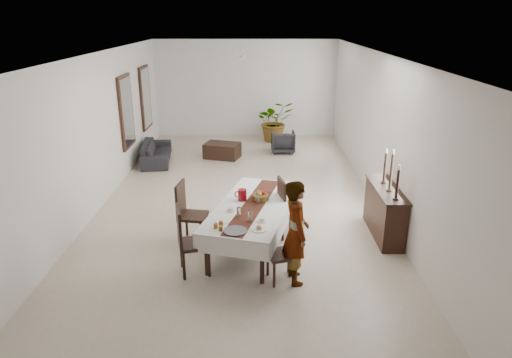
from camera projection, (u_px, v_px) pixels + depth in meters
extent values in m
cube|color=beige|center=(239.00, 203.00, 10.11)|extent=(6.00, 12.00, 0.00)
cube|color=white|center=(237.00, 54.00, 9.02)|extent=(6.00, 12.00, 0.02)
cube|color=silver|center=(246.00, 89.00, 15.21)|extent=(6.00, 0.02, 3.20)
cube|color=silver|center=(210.00, 303.00, 3.92)|extent=(6.00, 0.02, 3.20)
cube|color=silver|center=(96.00, 133.00, 9.58)|extent=(0.02, 12.00, 3.20)
cube|color=silver|center=(381.00, 133.00, 9.55)|extent=(0.02, 12.00, 3.20)
cube|color=black|center=(254.00, 207.00, 8.03)|extent=(1.63, 2.66, 0.05)
cylinder|color=black|center=(207.00, 255.00, 7.21)|extent=(0.09, 0.09, 0.72)
cylinder|color=black|center=(262.00, 262.00, 6.99)|extent=(0.09, 0.09, 0.72)
cylinder|color=black|center=(248.00, 200.00, 9.35)|extent=(0.09, 0.09, 0.72)
cylinder|color=black|center=(291.00, 204.00, 9.12)|extent=(0.09, 0.09, 0.72)
cube|color=silver|center=(254.00, 205.00, 8.02)|extent=(1.86, 2.89, 0.01)
cube|color=silver|center=(222.00, 209.00, 8.22)|extent=(0.69, 2.58, 0.31)
cube|color=silver|center=(287.00, 217.00, 7.93)|extent=(0.69, 2.58, 0.31)
cube|color=silver|center=(231.00, 248.00, 6.87)|extent=(1.18, 0.32, 0.31)
cube|color=silver|center=(271.00, 187.00, 9.28)|extent=(1.18, 0.32, 0.31)
cube|color=#582619|center=(254.00, 205.00, 8.02)|extent=(1.01, 2.59, 0.00)
cylinder|color=maroon|center=(242.00, 195.00, 8.19)|extent=(0.19, 0.19, 0.21)
torus|color=#99120B|center=(238.00, 194.00, 8.21)|extent=(0.13, 0.05, 0.12)
cylinder|color=white|center=(250.00, 216.00, 7.35)|extent=(0.07, 0.07, 0.18)
cylinder|color=silver|center=(239.00, 212.00, 7.50)|extent=(0.07, 0.07, 0.18)
cylinder|color=silver|center=(257.00, 199.00, 8.03)|extent=(0.07, 0.07, 0.18)
cylinder|color=white|center=(262.00, 220.00, 7.37)|extent=(0.09, 0.09, 0.06)
cylinder|color=silver|center=(262.00, 221.00, 7.38)|extent=(0.15, 0.15, 0.01)
cylinder|color=silver|center=(231.00, 209.00, 7.76)|extent=(0.09, 0.09, 0.06)
cylinder|color=silver|center=(231.00, 211.00, 7.77)|extent=(0.15, 0.15, 0.01)
cylinder|color=silver|center=(259.00, 229.00, 7.09)|extent=(0.25, 0.25, 0.02)
sphere|color=tan|center=(259.00, 228.00, 7.08)|extent=(0.09, 0.09, 0.09)
cylinder|color=white|center=(223.00, 221.00, 7.39)|extent=(0.25, 0.25, 0.02)
cylinder|color=white|center=(245.00, 191.00, 8.62)|extent=(0.25, 0.25, 0.02)
cylinder|color=#3C3B40|center=(235.00, 231.00, 7.03)|extent=(0.37, 0.37, 0.02)
cylinder|color=brown|center=(221.00, 228.00, 7.05)|extent=(0.07, 0.07, 0.08)
cylinder|color=brown|center=(216.00, 226.00, 7.13)|extent=(0.07, 0.07, 0.08)
cylinder|color=brown|center=(221.00, 224.00, 7.22)|extent=(0.07, 0.07, 0.08)
cylinder|color=brown|center=(260.00, 197.00, 8.23)|extent=(0.31, 0.31, 0.10)
sphere|color=#A71025|center=(262.00, 193.00, 8.21)|extent=(0.09, 0.09, 0.09)
sphere|color=#5C7723|center=(259.00, 192.00, 8.24)|extent=(0.08, 0.08, 0.08)
sphere|color=gold|center=(260.00, 194.00, 8.15)|extent=(0.09, 0.09, 0.09)
cube|color=black|center=(282.00, 254.00, 7.05)|extent=(0.52, 0.52, 0.05)
cylinder|color=black|center=(296.00, 272.00, 7.01)|extent=(0.05, 0.05, 0.42)
cylinder|color=black|center=(289.00, 261.00, 7.33)|extent=(0.05, 0.05, 0.42)
cylinder|color=black|center=(274.00, 275.00, 6.93)|extent=(0.05, 0.05, 0.42)
cylinder|color=black|center=(268.00, 264.00, 7.25)|extent=(0.05, 0.05, 0.42)
cube|color=black|center=(294.00, 236.00, 7.00)|extent=(0.15, 0.42, 0.54)
cube|color=black|center=(270.00, 213.00, 8.41)|extent=(0.58, 0.58, 0.05)
cylinder|color=black|center=(283.00, 229.00, 8.36)|extent=(0.06, 0.06, 0.47)
cylinder|color=black|center=(277.00, 220.00, 8.72)|extent=(0.06, 0.06, 0.47)
cylinder|color=black|center=(262.00, 231.00, 8.28)|extent=(0.06, 0.06, 0.47)
cylinder|color=black|center=(257.00, 222.00, 8.64)|extent=(0.06, 0.06, 0.47)
cube|color=black|center=(282.00, 195.00, 8.35)|extent=(0.15, 0.47, 0.61)
cube|color=black|center=(194.00, 244.00, 7.25)|extent=(0.59, 0.59, 0.05)
cylinder|color=black|center=(182.00, 254.00, 7.48)|extent=(0.06, 0.06, 0.48)
cylinder|color=black|center=(184.00, 266.00, 7.12)|extent=(0.06, 0.06, 0.48)
cylinder|color=black|center=(206.00, 251.00, 7.57)|extent=(0.06, 0.06, 0.48)
cylinder|color=black|center=(209.00, 263.00, 7.21)|extent=(0.06, 0.06, 0.48)
cube|color=black|center=(179.00, 227.00, 7.09)|extent=(0.16, 0.48, 0.61)
cube|color=black|center=(193.00, 216.00, 8.26)|extent=(0.54, 0.54, 0.05)
cylinder|color=black|center=(187.00, 224.00, 8.56)|extent=(0.05, 0.05, 0.47)
cylinder|color=black|center=(180.00, 233.00, 8.20)|extent=(0.05, 0.05, 0.47)
cylinder|color=black|center=(207.00, 225.00, 8.51)|extent=(0.05, 0.05, 0.47)
cylinder|color=black|center=(201.00, 235.00, 8.14)|extent=(0.05, 0.05, 0.47)
cube|color=black|center=(181.00, 199.00, 8.18)|extent=(0.11, 0.48, 0.61)
imported|color=gray|center=(296.00, 232.00, 6.91)|extent=(0.49, 0.66, 1.66)
cube|color=black|center=(384.00, 212.00, 8.52)|extent=(0.41, 1.53, 0.92)
cube|color=black|center=(387.00, 189.00, 8.36)|extent=(0.45, 1.59, 0.03)
cylinder|color=black|center=(396.00, 199.00, 7.82)|extent=(0.10, 0.10, 0.03)
cylinder|color=black|center=(397.00, 184.00, 7.73)|extent=(0.05, 0.05, 0.51)
cylinder|color=beige|center=(399.00, 168.00, 7.63)|extent=(0.04, 0.04, 0.08)
cylinder|color=black|center=(389.00, 190.00, 8.21)|extent=(0.10, 0.10, 0.03)
cylinder|color=black|center=(391.00, 172.00, 8.09)|extent=(0.05, 0.05, 0.66)
cylinder|color=beige|center=(393.00, 152.00, 7.96)|extent=(0.04, 0.04, 0.08)
cylinder|color=black|center=(384.00, 182.00, 8.59)|extent=(0.10, 0.10, 0.03)
cylinder|color=black|center=(385.00, 167.00, 8.49)|extent=(0.05, 0.05, 0.56)
cylinder|color=white|center=(387.00, 151.00, 8.38)|extent=(0.04, 0.04, 0.08)
imported|color=#262328|center=(156.00, 152.00, 12.90)|extent=(0.98, 1.98, 0.55)
imported|color=#28262B|center=(283.00, 142.00, 13.75)|extent=(0.71, 0.72, 0.64)
cube|color=black|center=(222.00, 151.00, 13.25)|extent=(1.12, 0.90, 0.43)
imported|color=#2B4F1F|center=(275.00, 121.00, 14.91)|extent=(1.43, 1.32, 1.32)
cube|color=black|center=(126.00, 112.00, 11.64)|extent=(0.06, 1.05, 1.85)
cube|color=silver|center=(128.00, 112.00, 11.64)|extent=(0.01, 0.90, 1.70)
cube|color=black|center=(145.00, 98.00, 13.62)|extent=(0.06, 1.05, 1.85)
cube|color=silver|center=(147.00, 98.00, 13.62)|extent=(0.01, 0.90, 1.70)
cylinder|color=silver|center=(242.00, 49.00, 11.87)|extent=(0.04, 0.04, 0.20)
cylinder|color=silver|center=(243.00, 57.00, 11.94)|extent=(0.16, 0.16, 0.08)
cube|color=silver|center=(243.00, 56.00, 12.27)|extent=(0.10, 0.55, 0.01)
cube|color=silver|center=(242.00, 58.00, 11.61)|extent=(0.10, 0.55, 0.01)
cube|color=silver|center=(256.00, 57.00, 11.94)|extent=(0.55, 0.10, 0.01)
cube|color=silver|center=(229.00, 57.00, 11.94)|extent=(0.55, 0.10, 0.01)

